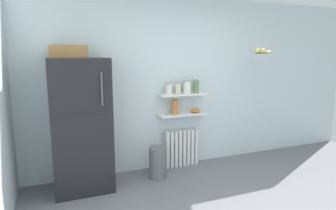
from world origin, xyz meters
TOP-DOWN VIEW (x-y plane):
  - ground_plane at (0.00, 0.50)m, footprint 7.04×7.04m
  - back_wall at (0.00, 2.05)m, footprint 7.04×0.10m
  - refrigerator at (-1.40, 1.69)m, footprint 0.72×0.66m
  - radiator at (0.12, 1.92)m, footprint 0.54×0.12m
  - wall_shelf_lower at (0.12, 1.89)m, footprint 0.75×0.22m
  - wall_shelf_upper at (0.12, 1.89)m, footprint 0.75×0.22m
  - storage_jar_0 at (-0.10, 1.89)m, footprint 0.10×0.10m
  - storage_jar_1 at (0.05, 1.89)m, footprint 0.09×0.09m
  - storage_jar_2 at (0.20, 1.89)m, footprint 0.12×0.12m
  - storage_jar_3 at (0.35, 1.89)m, footprint 0.08×0.08m
  - vase at (0.00, 1.89)m, footprint 0.10×0.10m
  - shelf_bowl at (0.35, 1.89)m, footprint 0.15×0.15m
  - trash_bin at (-0.38, 1.62)m, footprint 0.25×0.25m
  - hanging_fruit_basket at (1.30, 1.59)m, footprint 0.35×0.35m

SIDE VIEW (x-z plane):
  - ground_plane at x=0.00m, z-range 0.00..0.00m
  - trash_bin at x=-0.38m, z-range 0.00..0.45m
  - radiator at x=0.12m, z-range 0.00..0.57m
  - wall_shelf_lower at x=0.12m, z-range 0.82..0.84m
  - shelf_bowl at x=0.35m, z-range 0.84..0.91m
  - refrigerator at x=-1.40m, z-range -0.04..1.81m
  - vase at x=0.00m, z-range 0.84..1.07m
  - wall_shelf_upper at x=0.12m, z-range 1.13..1.15m
  - storage_jar_0 at x=-0.10m, z-range 1.15..1.33m
  - storage_jar_1 at x=0.05m, z-range 1.15..1.33m
  - storage_jar_2 at x=0.20m, z-range 1.15..1.36m
  - storage_jar_3 at x=0.35m, z-range 1.15..1.37m
  - back_wall at x=0.00m, z-range 0.00..2.60m
  - hanging_fruit_basket at x=1.30m, z-range 1.73..1.83m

